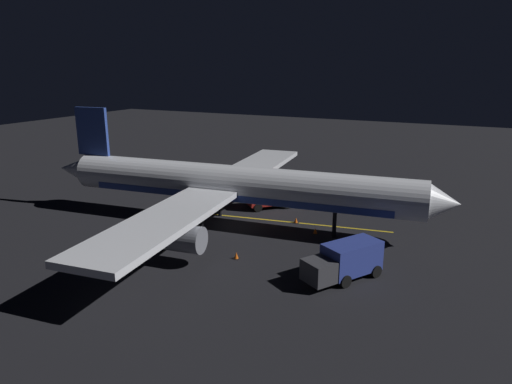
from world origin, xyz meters
name	(u,v)px	position (x,y,z in m)	size (l,w,h in m)	color
ground_plane	(237,226)	(0.00, 0.00, -0.10)	(180.00, 180.00, 0.20)	black
apron_guide_stripe	(288,222)	(-2.95, 4.00, 0.00)	(0.24, 19.69, 0.01)	gold
airliner	(230,185)	(0.07, -0.65, 3.84)	(38.79, 39.64, 10.59)	white
baggage_truck	(346,261)	(6.64, 12.23, 1.32)	(6.16, 4.90, 2.61)	navy
catering_truck	(275,196)	(-6.84, 0.93, 1.23)	(5.99, 6.03, 2.35)	maroon
ground_crew_worker	(354,265)	(5.96, 12.68, 0.89)	(0.40, 0.40, 1.74)	black
traffic_cone_near_left	(315,231)	(-1.04, 7.43, 0.25)	(0.50, 0.50, 0.55)	#EA590F
traffic_cone_near_right	(296,220)	(-3.02, 4.81, 0.25)	(0.50, 0.50, 0.55)	#EA590F
traffic_cone_under_wing	(349,239)	(-0.34, 10.72, 0.25)	(0.50, 0.50, 0.55)	#EA590F
traffic_cone_far	(236,256)	(6.94, 3.64, 0.25)	(0.50, 0.50, 0.55)	#EA590F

